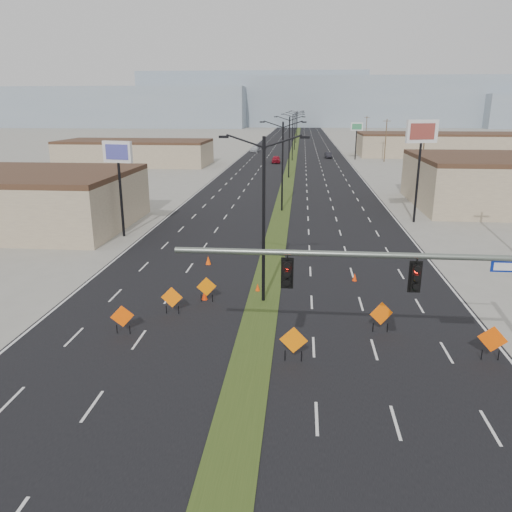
# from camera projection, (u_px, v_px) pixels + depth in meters

# --- Properties ---
(ground) EXTENTS (600.00, 600.00, 0.00)m
(ground) POSITION_uv_depth(u_px,v_px,m) (240.00, 415.00, 19.59)
(ground) COLOR gray
(ground) RESTS_ON ground
(road_surface) EXTENTS (25.00, 400.00, 0.02)m
(road_surface) POSITION_uv_depth(u_px,v_px,m) (292.00, 159.00, 114.95)
(road_surface) COLOR black
(road_surface) RESTS_ON ground
(median_strip) EXTENTS (2.00, 400.00, 0.04)m
(median_strip) POSITION_uv_depth(u_px,v_px,m) (292.00, 159.00, 114.95)
(median_strip) COLOR #2F4117
(median_strip) RESTS_ON ground
(building_sw_far) EXTENTS (30.00, 14.00, 4.50)m
(building_sw_far) POSITION_uv_depth(u_px,v_px,m) (136.00, 154.00, 102.77)
(building_sw_far) COLOR tan
(building_sw_far) RESTS_ON ground
(building_se_far) EXTENTS (44.00, 16.00, 5.00)m
(building_se_far) POSITION_uv_depth(u_px,v_px,m) (451.00, 146.00, 120.47)
(building_se_far) COLOR tan
(building_se_far) RESTS_ON ground
(mesa_west) EXTENTS (180.00, 50.00, 22.00)m
(mesa_west) POSITION_uv_depth(u_px,v_px,m) (95.00, 107.00, 293.84)
(mesa_west) COLOR #8697A6
(mesa_west) RESTS_ON ground
(mesa_center) EXTENTS (220.00, 50.00, 28.00)m
(mesa_center) POSITION_uv_depth(u_px,v_px,m) (367.00, 102.00, 298.18)
(mesa_center) COLOR #8697A6
(mesa_center) RESTS_ON ground
(mesa_backdrop) EXTENTS (140.00, 50.00, 32.00)m
(mesa_backdrop) POSITION_uv_depth(u_px,v_px,m) (254.00, 99.00, 322.75)
(mesa_backdrop) COLOR #8697A6
(mesa_backdrop) RESTS_ON ground
(signal_mast) EXTENTS (16.30, 0.60, 8.00)m
(signal_mast) POSITION_uv_depth(u_px,v_px,m) (463.00, 289.00, 19.37)
(signal_mast) COLOR slate
(signal_mast) RESTS_ON ground
(streetlight_0) EXTENTS (5.15, 0.24, 10.02)m
(streetlight_0) POSITION_uv_depth(u_px,v_px,m) (264.00, 216.00, 29.47)
(streetlight_0) COLOR black
(streetlight_0) RESTS_ON ground
(streetlight_1) EXTENTS (5.15, 0.24, 10.02)m
(streetlight_1) POSITION_uv_depth(u_px,v_px,m) (282.00, 164.00, 56.17)
(streetlight_1) COLOR black
(streetlight_1) RESTS_ON ground
(streetlight_2) EXTENTS (5.15, 0.24, 10.02)m
(streetlight_2) POSITION_uv_depth(u_px,v_px,m) (289.00, 145.00, 82.87)
(streetlight_2) COLOR black
(streetlight_2) RESTS_ON ground
(streetlight_3) EXTENTS (5.15, 0.24, 10.02)m
(streetlight_3) POSITION_uv_depth(u_px,v_px,m) (293.00, 136.00, 109.58)
(streetlight_3) COLOR black
(streetlight_3) RESTS_ON ground
(streetlight_4) EXTENTS (5.15, 0.24, 10.02)m
(streetlight_4) POSITION_uv_depth(u_px,v_px,m) (295.00, 130.00, 136.28)
(streetlight_4) COLOR black
(streetlight_4) RESTS_ON ground
(streetlight_5) EXTENTS (5.15, 0.24, 10.02)m
(streetlight_5) POSITION_uv_depth(u_px,v_px,m) (296.00, 126.00, 162.98)
(streetlight_5) COLOR black
(streetlight_5) RESTS_ON ground
(streetlight_6) EXTENTS (5.15, 0.24, 10.02)m
(streetlight_6) POSITION_uv_depth(u_px,v_px,m) (297.00, 123.00, 189.68)
(streetlight_6) COLOR black
(streetlight_6) RESTS_ON ground
(utility_pole_1) EXTENTS (1.60, 0.20, 9.00)m
(utility_pole_1) POSITION_uv_depth(u_px,v_px,m) (423.00, 155.00, 73.73)
(utility_pole_1) COLOR #4C3823
(utility_pole_1) RESTS_ON ground
(utility_pole_2) EXTENTS (1.60, 0.20, 9.00)m
(utility_pole_2) POSITION_uv_depth(u_px,v_px,m) (386.00, 140.00, 107.10)
(utility_pole_2) COLOR #4C3823
(utility_pole_2) RESTS_ON ground
(utility_pole_3) EXTENTS (1.60, 0.20, 9.00)m
(utility_pole_3) POSITION_uv_depth(u_px,v_px,m) (366.00, 132.00, 140.48)
(utility_pole_3) COLOR #4C3823
(utility_pole_3) RESTS_ON ground
(car_left) EXTENTS (1.89, 4.49, 1.52)m
(car_left) POSITION_uv_depth(u_px,v_px,m) (276.00, 159.00, 106.17)
(car_left) COLOR maroon
(car_left) RESTS_ON ground
(car_mid) EXTENTS (1.67, 4.04, 1.30)m
(car_mid) POSITION_uv_depth(u_px,v_px,m) (328.00, 155.00, 116.18)
(car_mid) COLOR black
(car_mid) RESTS_ON ground
(car_far) EXTENTS (2.27, 4.97, 1.41)m
(car_far) POSITION_uv_depth(u_px,v_px,m) (255.00, 149.00, 132.22)
(car_far) COLOR silver
(car_far) RESTS_ON ground
(construction_sign_0) EXTENTS (1.15, 0.45, 1.62)m
(construction_sign_0) POSITION_uv_depth(u_px,v_px,m) (122.00, 317.00, 26.28)
(construction_sign_0) COLOR #FF5405
(construction_sign_0) RESTS_ON ground
(construction_sign_1) EXTENTS (1.18, 0.33, 1.61)m
(construction_sign_1) POSITION_uv_depth(u_px,v_px,m) (207.00, 288.00, 30.61)
(construction_sign_1) COLOR orange
(construction_sign_1) RESTS_ON ground
(construction_sign_2) EXTENTS (1.25, 0.08, 1.66)m
(construction_sign_2) POSITION_uv_depth(u_px,v_px,m) (172.00, 298.00, 28.80)
(construction_sign_2) COLOR #FF6C05
(construction_sign_2) RESTS_ON ground
(construction_sign_3) EXTENTS (1.33, 0.11, 1.77)m
(construction_sign_3) POSITION_uv_depth(u_px,v_px,m) (294.00, 341.00, 23.38)
(construction_sign_3) COLOR orange
(construction_sign_3) RESTS_ON ground
(construction_sign_4) EXTENTS (1.26, 0.49, 1.77)m
(construction_sign_4) POSITION_uv_depth(u_px,v_px,m) (492.00, 340.00, 23.49)
(construction_sign_4) COLOR #E54B04
(construction_sign_4) RESTS_ON ground
(construction_sign_5) EXTENTS (1.26, 0.42, 1.73)m
(construction_sign_5) POSITION_uv_depth(u_px,v_px,m) (381.00, 315.00, 26.44)
(construction_sign_5) COLOR #F45C05
(construction_sign_5) RESTS_ON ground
(cone_0) EXTENTS (0.39, 0.39, 0.64)m
(cone_0) POSITION_uv_depth(u_px,v_px,m) (204.00, 295.00, 31.12)
(cone_0) COLOR red
(cone_0) RESTS_ON ground
(cone_1) EXTENTS (0.33, 0.33, 0.53)m
(cone_1) POSITION_uv_depth(u_px,v_px,m) (258.00, 287.00, 32.56)
(cone_1) COLOR #E83C04
(cone_1) RESTS_ON ground
(cone_2) EXTENTS (0.41, 0.41, 0.55)m
(cone_2) POSITION_uv_depth(u_px,v_px,m) (355.00, 277.00, 34.48)
(cone_2) COLOR #F43505
(cone_2) RESTS_ON ground
(cone_3) EXTENTS (0.49, 0.49, 0.68)m
(cone_3) POSITION_uv_depth(u_px,v_px,m) (208.00, 260.00, 38.06)
(cone_3) COLOR #FF4805
(cone_3) RESTS_ON ground
(pole_sign_west) EXTENTS (2.83, 0.99, 8.68)m
(pole_sign_west) POSITION_uv_depth(u_px,v_px,m) (118.00, 160.00, 44.46)
(pole_sign_west) COLOR black
(pole_sign_west) RESTS_ON ground
(pole_sign_east_near) EXTENTS (3.31, 1.40, 10.35)m
(pole_sign_east_near) POSITION_uv_depth(u_px,v_px,m) (421.00, 139.00, 49.69)
(pole_sign_east_near) COLOR black
(pole_sign_east_near) RESTS_ON ground
(pole_sign_east_far) EXTENTS (2.68, 0.58, 8.16)m
(pole_sign_east_far) POSITION_uv_depth(u_px,v_px,m) (357.00, 130.00, 111.16)
(pole_sign_east_far) COLOR black
(pole_sign_east_far) RESTS_ON ground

